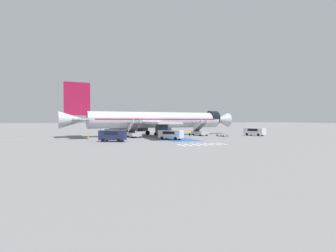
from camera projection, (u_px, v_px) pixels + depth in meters
ground_plane at (157, 136)px, 65.67m from camera, size 600.00×600.00×0.00m
apron_leadline_yellow at (158, 135)px, 66.35m from camera, size 78.37×7.58×0.01m
apron_stand_patch_blue at (178, 139)px, 53.64m from camera, size 6.05×12.57×0.01m
apron_walkway_bar_0 at (181, 145)px, 40.88m from camera, size 0.44×3.60×0.01m
apron_walkway_bar_1 at (188, 145)px, 41.28m from camera, size 0.44×3.60×0.01m
apron_walkway_bar_2 at (195, 145)px, 41.68m from camera, size 0.44×3.60×0.01m
apron_walkway_bar_3 at (202, 144)px, 42.08m from camera, size 0.44×3.60×0.01m
apron_walkway_bar_4 at (208, 144)px, 42.48m from camera, size 0.44×3.60×0.01m
apron_walkway_bar_5 at (215, 144)px, 42.88m from camera, size 0.44×3.60×0.01m
apron_walkway_bar_6 at (221, 144)px, 43.28m from camera, size 0.44×3.60×0.01m
airliner at (156, 120)px, 65.97m from camera, size 45.25×34.71×12.30m
boarding_stairs_forward at (200, 132)px, 66.22m from camera, size 2.64×5.39×4.06m
boarding_stairs_aft at (134, 133)px, 58.92m from camera, size 2.64×5.39×4.16m
fuel_tanker at (117, 127)px, 84.82m from camera, size 10.44×3.33×3.30m
service_van_0 at (171, 134)px, 52.44m from camera, size 4.65×4.93×1.83m
service_van_1 at (113, 135)px, 47.49m from camera, size 5.09×3.94×2.06m
service_van_2 at (255, 131)px, 65.43m from camera, size 3.78×5.44×1.92m
baggage_cart at (222, 135)px, 62.94m from camera, size 2.10×2.89×0.87m
ground_crew_0 at (116, 134)px, 55.22m from camera, size 0.45×0.48×1.82m
ground_crew_1 at (173, 133)px, 60.75m from camera, size 0.39×0.49×1.76m
ground_crew_2 at (190, 132)px, 63.50m from camera, size 0.49×0.38×1.59m
traffic_cone_0 at (88, 137)px, 57.57m from camera, size 0.42×0.42×0.47m
traffic_cone_1 at (157, 136)px, 58.80m from camera, size 0.57×0.57×0.63m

